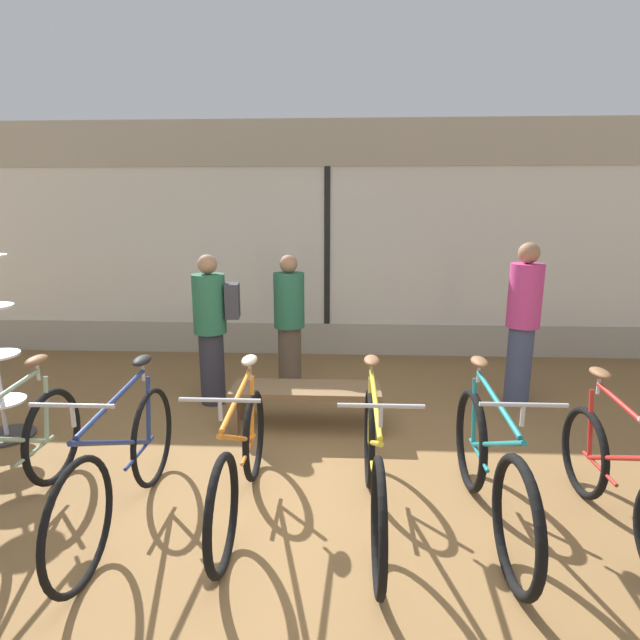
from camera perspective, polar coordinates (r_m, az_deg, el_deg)
ground_plane at (r=3.75m, az=-1.45°, el=-20.64°), size 24.00×24.00×0.00m
shop_back_wall at (r=6.95m, az=0.83°, el=9.23°), size 12.00×0.08×3.20m
bicycle_far_left at (r=4.01m, az=-31.84°, el=-13.86°), size 0.46×1.73×1.05m
bicycle_left at (r=3.63m, az=-21.65°, el=-15.31°), size 0.46×1.81×1.05m
bicycle_center_left at (r=3.54m, az=-9.05°, el=-15.78°), size 0.46×1.71×1.03m
bicycle_center_right at (r=3.40m, az=6.09°, el=-16.47°), size 0.46×1.81×1.05m
bicycle_right at (r=3.53m, az=18.83°, el=-15.98°), size 0.46×1.77×1.06m
bicycle_far_right at (r=3.80m, az=31.12°, el=-15.68°), size 0.46×1.66×1.01m
display_bench at (r=4.77m, az=-1.59°, el=-8.46°), size 1.40×0.44×0.41m
customer_near_rack at (r=5.56m, az=-3.53°, el=-0.25°), size 0.48×0.48×1.56m
customer_by_window at (r=5.64m, az=22.17°, el=-0.06°), size 0.48×0.48×1.72m
customer_mid_floor at (r=5.34m, az=-12.22°, el=-0.59°), size 0.51×0.38×1.60m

